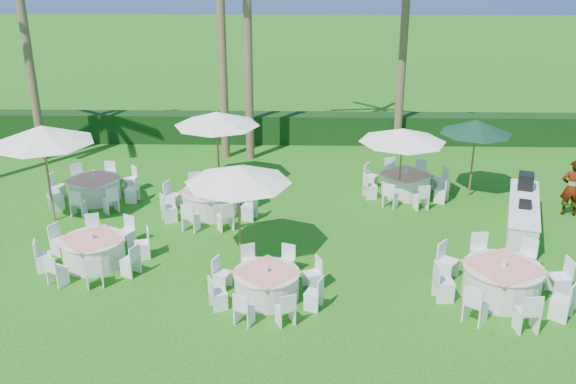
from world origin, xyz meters
name	(u,v)px	position (x,y,z in m)	size (l,w,h in m)	color
ground	(237,285)	(0.00, 0.00, 0.00)	(120.00, 120.00, 0.00)	#1C560E
hedge	(265,128)	(0.00, 12.00, 0.60)	(34.00, 1.00, 1.20)	black
banquet_table_a	(94,250)	(-3.86, 1.06, 0.38)	(2.85, 2.85, 0.88)	silver
banquet_table_b	(267,284)	(0.76, -0.56, 0.37)	(2.69, 2.69, 0.85)	silver
banquet_table_c	(502,281)	(6.33, -0.39, 0.43)	(3.28, 3.28, 0.98)	silver
banquet_table_d	(94,189)	(-5.18, 5.43, 0.39)	(2.95, 2.95, 0.90)	silver
banquet_table_e	(210,202)	(-1.26, 4.41, 0.40)	(3.01, 3.01, 0.93)	silver
banquet_table_f	(405,184)	(5.02, 6.15, 0.38)	(2.88, 2.88, 0.88)	silver
umbrella_a	(42,134)	(-5.94, 3.78, 2.72)	(2.96, 2.96, 2.98)	brown
umbrella_b	(238,174)	(-0.05, 1.38, 2.42)	(2.75, 2.75, 2.66)	brown
umbrella_c	(217,119)	(-1.27, 6.74, 2.41)	(2.86, 2.86, 2.64)	brown
umbrella_d	(403,135)	(4.72, 5.57, 2.24)	(2.75, 2.75, 2.45)	brown
umbrella_green	(476,127)	(7.14, 6.12, 2.37)	(2.31, 2.31, 2.60)	brown
buffet_table	(523,215)	(8.00, 3.39, 0.49)	(1.97, 3.97, 1.39)	silver
staff_person	(572,188)	(9.82, 4.60, 0.89)	(0.65, 0.42, 1.77)	gray
palm_a	(22,10)	(-8.49, 9.59, 5.60)	(4.36, 4.27, 10.25)	brown
palm_b	(221,23)	(-1.42, 9.99, 5.11)	(4.23, 4.38, 9.30)	brown
palm_d	(403,47)	(5.43, 11.30, 4.05)	(4.40, 4.13, 7.24)	brown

